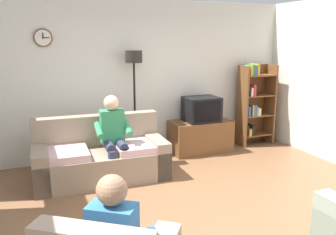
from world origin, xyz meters
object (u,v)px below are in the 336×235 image
couch (101,158)px  floor_lamp (134,75)px  bookshelf (253,103)px  person_on_couch (114,133)px  tv_stand (200,136)px  tv (202,109)px

couch → floor_lamp: floor_lamp is taller
bookshelf → floor_lamp: size_ratio=0.85×
bookshelf → floor_lamp: bearing=179.3°
bookshelf → person_on_couch: (-2.95, -0.75, -0.11)m
floor_lamp → tv_stand: bearing=-4.7°
couch → floor_lamp: (0.74, 0.67, 1.14)m
tv_stand → floor_lamp: floor_lamp is taller
floor_lamp → person_on_couch: size_ratio=1.49×
couch → floor_lamp: 1.51m
tv → person_on_couch: bearing=-159.7°
bookshelf → tv: bearing=-175.3°
tv → bookshelf: (1.18, 0.10, 0.01)m
bookshelf → floor_lamp: floor_lamp is taller
couch → tv_stand: (1.95, 0.57, -0.02)m
couch → tv: bearing=15.6°
person_on_couch → tv: bearing=20.3°
tv_stand → tv: 0.51m
couch → tv: (1.95, 0.54, 0.49)m
couch → person_on_couch: 0.44m
bookshelf → couch: bearing=-168.4°
couch → person_on_couch: person_on_couch is taller
floor_lamp → tv: bearing=-5.8°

